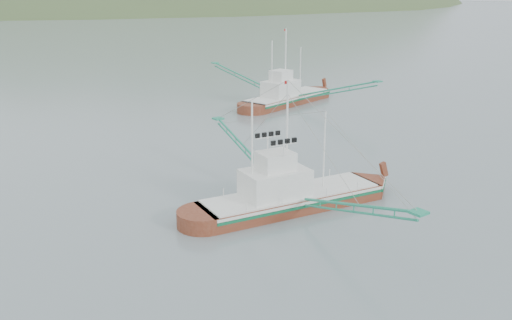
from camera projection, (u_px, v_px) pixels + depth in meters
ground at (303, 219)px, 43.42m from camera, size 1200.00×1200.00×0.00m
main_boat at (289, 187)px, 44.94m from camera, size 15.55×27.28×11.10m
bg_boat_right at (287, 89)px, 84.85m from camera, size 16.86×29.01×11.95m
headland_right at (191, 5)px, 510.46m from camera, size 684.00×432.00×306.00m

